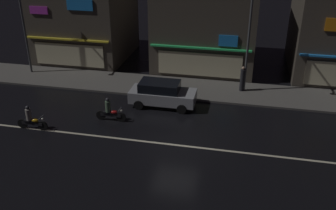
# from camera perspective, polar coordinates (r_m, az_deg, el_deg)

# --- Properties ---
(ground_plane) EXTENTS (140.00, 140.00, 0.00)m
(ground_plane) POSITION_cam_1_polar(r_m,az_deg,el_deg) (21.00, 1.09, -6.02)
(ground_plane) COLOR black
(lane_divider_stripe) EXTENTS (33.43, 0.16, 0.01)m
(lane_divider_stripe) POSITION_cam_1_polar(r_m,az_deg,el_deg) (20.99, 1.09, -6.01)
(lane_divider_stripe) COLOR beige
(lane_divider_stripe) RESTS_ON ground
(sidewalk_far) EXTENTS (35.19, 3.72, 0.14)m
(sidewalk_far) POSITION_cam_1_polar(r_m,az_deg,el_deg) (27.60, 4.13, 2.38)
(sidewalk_far) COLOR #5B5954
(sidewalk_far) RESTS_ON ground
(storefront_left_block) EXTENTS (7.28, 7.77, 6.63)m
(storefront_left_block) POSITION_cam_1_polar(r_m,az_deg,el_deg) (34.60, -12.22, 12.50)
(storefront_left_block) COLOR #4C443A
(storefront_left_block) RESTS_ON ground
(storefront_center_block) EXTENTS (7.91, 7.56, 7.51)m
(storefront_center_block) POSITION_cam_1_polar(r_m,az_deg,el_deg) (31.66, 5.85, 12.51)
(storefront_center_block) COLOR #4C443A
(storefront_center_block) RESTS_ON ground
(streetlamp_west) EXTENTS (0.44, 1.64, 7.66)m
(streetlamp_west) POSITION_cam_1_polar(r_m,az_deg,el_deg) (31.02, -21.20, 12.28)
(streetlamp_west) COLOR #47494C
(streetlamp_west) RESTS_ON sidewalk_far
(streetlamp_mid) EXTENTS (0.44, 1.64, 7.36)m
(streetlamp_mid) POSITION_cam_1_polar(r_m,az_deg,el_deg) (26.09, 12.08, 10.70)
(streetlamp_mid) COLOR #47494C
(streetlamp_mid) RESTS_ON sidewalk_far
(pedestrian_on_sidewalk) EXTENTS (0.33, 0.33, 1.81)m
(pedestrian_on_sidewalk) POSITION_cam_1_polar(r_m,az_deg,el_deg) (27.33, 11.08, 3.78)
(pedestrian_on_sidewalk) COLOR #232328
(pedestrian_on_sidewalk) RESTS_ON sidewalk_far
(parked_car_near_kerb) EXTENTS (4.30, 1.98, 1.67)m
(parked_car_near_kerb) POSITION_cam_1_polar(r_m,az_deg,el_deg) (24.93, -0.91, 1.75)
(parked_car_near_kerb) COLOR #9EA0A5
(parked_car_near_kerb) RESTS_ON ground
(motorcycle_lead) EXTENTS (1.90, 0.60, 1.52)m
(motorcycle_lead) POSITION_cam_1_polar(r_m,az_deg,el_deg) (23.59, -19.85, -2.08)
(motorcycle_lead) COLOR black
(motorcycle_lead) RESTS_ON ground
(motorcycle_following) EXTENTS (1.90, 0.60, 1.52)m
(motorcycle_following) POSITION_cam_1_polar(r_m,az_deg,el_deg) (23.40, -8.72, -0.94)
(motorcycle_following) COLOR black
(motorcycle_following) RESTS_ON ground
(traffic_cone) EXTENTS (0.36, 0.36, 0.55)m
(traffic_cone) POSITION_cam_1_polar(r_m,az_deg,el_deg) (25.44, -3.42, 0.75)
(traffic_cone) COLOR orange
(traffic_cone) RESTS_ON ground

